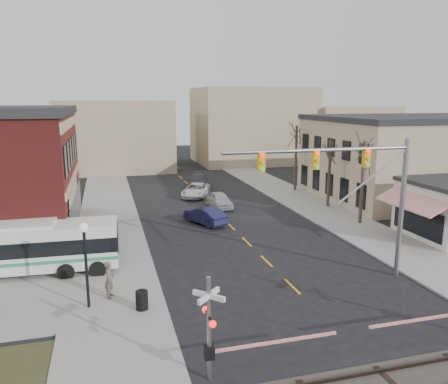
{
  "coord_description": "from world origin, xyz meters",
  "views": [
    {
      "loc": [
        -9.53,
        -18.59,
        10.02
      ],
      "look_at": [
        -1.34,
        11.34,
        3.5
      ],
      "focal_mm": 35.0,
      "sensor_mm": 36.0,
      "label": 1
    }
  ],
  "objects_px": {
    "car_d": "(198,180)",
    "pedestrian_near": "(109,279)",
    "car_a": "(220,200)",
    "pedestrian_far": "(91,255)",
    "car_b": "(205,215)",
    "rr_crossing_west": "(221,329)",
    "car_c": "(196,190)",
    "trash_bin": "(142,300)",
    "street_lamp": "(85,248)",
    "transit_bus": "(14,248)",
    "traffic_signal_mast": "(358,181)"
  },
  "relations": [
    {
      "from": "transit_bus",
      "to": "car_c",
      "type": "distance_m",
      "value": 23.28
    },
    {
      "from": "car_c",
      "to": "car_d",
      "type": "bearing_deg",
      "value": 99.97
    },
    {
      "from": "transit_bus",
      "to": "rr_crossing_west",
      "type": "height_order",
      "value": "rr_crossing_west"
    },
    {
      "from": "street_lamp",
      "to": "car_c",
      "type": "distance_m",
      "value": 25.9
    },
    {
      "from": "trash_bin",
      "to": "traffic_signal_mast",
      "type": "bearing_deg",
      "value": 2.83
    },
    {
      "from": "car_a",
      "to": "pedestrian_far",
      "type": "distance_m",
      "value": 17.5
    },
    {
      "from": "transit_bus",
      "to": "street_lamp",
      "type": "bearing_deg",
      "value": -52.29
    },
    {
      "from": "car_d",
      "to": "pedestrian_far",
      "type": "xyz_separation_m",
      "value": [
        -11.61,
        -23.62,
        0.14
      ]
    },
    {
      "from": "traffic_signal_mast",
      "to": "rr_crossing_west",
      "type": "height_order",
      "value": "traffic_signal_mast"
    },
    {
      "from": "car_c",
      "to": "pedestrian_near",
      "type": "xyz_separation_m",
      "value": [
        -9.23,
        -22.81,
        0.39
      ]
    },
    {
      "from": "street_lamp",
      "to": "car_a",
      "type": "xyz_separation_m",
      "value": [
        11.48,
        18.45,
        -2.44
      ]
    },
    {
      "from": "transit_bus",
      "to": "pedestrian_near",
      "type": "height_order",
      "value": "transit_bus"
    },
    {
      "from": "trash_bin",
      "to": "pedestrian_near",
      "type": "bearing_deg",
      "value": 129.68
    },
    {
      "from": "car_a",
      "to": "car_d",
      "type": "height_order",
      "value": "car_d"
    },
    {
      "from": "transit_bus",
      "to": "street_lamp",
      "type": "relative_size",
      "value": 2.77
    },
    {
      "from": "car_b",
      "to": "pedestrian_far",
      "type": "relative_size",
      "value": 2.71
    },
    {
      "from": "rr_crossing_west",
      "to": "street_lamp",
      "type": "bearing_deg",
      "value": 124.98
    },
    {
      "from": "car_c",
      "to": "car_d",
      "type": "xyz_separation_m",
      "value": [
        1.37,
        5.2,
        0.08
      ]
    },
    {
      "from": "car_d",
      "to": "pedestrian_near",
      "type": "height_order",
      "value": "pedestrian_near"
    },
    {
      "from": "car_a",
      "to": "car_b",
      "type": "relative_size",
      "value": 0.98
    },
    {
      "from": "car_d",
      "to": "street_lamp",
      "type": "bearing_deg",
      "value": -99.84
    },
    {
      "from": "pedestrian_near",
      "to": "trash_bin",
      "type": "bearing_deg",
      "value": -125.43
    },
    {
      "from": "rr_crossing_west",
      "to": "street_lamp",
      "type": "xyz_separation_m",
      "value": [
        -4.84,
        6.92,
        1.2
      ]
    },
    {
      "from": "rr_crossing_west",
      "to": "car_d",
      "type": "distance_m",
      "value": 36.43
    },
    {
      "from": "rr_crossing_west",
      "to": "car_d",
      "type": "relative_size",
      "value": 1.05
    },
    {
      "from": "rr_crossing_west",
      "to": "pedestrian_near",
      "type": "bearing_deg",
      "value": 116.16
    },
    {
      "from": "trash_bin",
      "to": "car_b",
      "type": "bearing_deg",
      "value": 65.8
    },
    {
      "from": "car_d",
      "to": "pedestrian_far",
      "type": "relative_size",
      "value": 3.34
    },
    {
      "from": "trash_bin",
      "to": "car_a",
      "type": "relative_size",
      "value": 0.22
    },
    {
      "from": "street_lamp",
      "to": "pedestrian_far",
      "type": "bearing_deg",
      "value": 89.83
    },
    {
      "from": "street_lamp",
      "to": "pedestrian_far",
      "type": "distance_m",
      "value": 5.69
    },
    {
      "from": "street_lamp",
      "to": "trash_bin",
      "type": "bearing_deg",
      "value": -20.41
    },
    {
      "from": "rr_crossing_west",
      "to": "car_c",
      "type": "height_order",
      "value": "rr_crossing_west"
    },
    {
      "from": "car_b",
      "to": "car_c",
      "type": "distance_m",
      "value": 10.49
    },
    {
      "from": "street_lamp",
      "to": "car_a",
      "type": "relative_size",
      "value": 1.0
    },
    {
      "from": "car_c",
      "to": "car_d",
      "type": "distance_m",
      "value": 5.38
    },
    {
      "from": "car_b",
      "to": "pedestrian_near",
      "type": "relative_size",
      "value": 2.24
    },
    {
      "from": "street_lamp",
      "to": "pedestrian_far",
      "type": "relative_size",
      "value": 2.66
    },
    {
      "from": "car_d",
      "to": "pedestrian_near",
      "type": "xyz_separation_m",
      "value": [
        -10.59,
        -28.01,
        0.31
      ]
    },
    {
      "from": "car_b",
      "to": "pedestrian_far",
      "type": "height_order",
      "value": "pedestrian_far"
    },
    {
      "from": "rr_crossing_west",
      "to": "trash_bin",
      "type": "bearing_deg",
      "value": 111.37
    },
    {
      "from": "car_b",
      "to": "pedestrian_near",
      "type": "distance_m",
      "value": 14.68
    },
    {
      "from": "car_c",
      "to": "trash_bin",
      "type": "bearing_deg",
      "value": -82.82
    },
    {
      "from": "transit_bus",
      "to": "car_d",
      "type": "height_order",
      "value": "transit_bus"
    },
    {
      "from": "street_lamp",
      "to": "car_c",
      "type": "relative_size",
      "value": 0.84
    },
    {
      "from": "transit_bus",
      "to": "pedestrian_far",
      "type": "height_order",
      "value": "transit_bus"
    },
    {
      "from": "street_lamp",
      "to": "car_d",
      "type": "distance_m",
      "value": 31.2
    },
    {
      "from": "car_b",
      "to": "pedestrian_near",
      "type": "bearing_deg",
      "value": 33.31
    },
    {
      "from": "car_a",
      "to": "street_lamp",
      "type": "bearing_deg",
      "value": -124.73
    },
    {
      "from": "car_c",
      "to": "pedestrian_far",
      "type": "relative_size",
      "value": 3.15
    }
  ]
}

